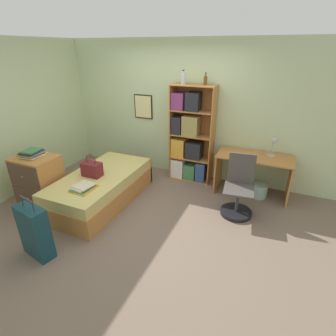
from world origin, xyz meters
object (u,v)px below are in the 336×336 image
bottle_brown (205,80)px  desk (253,167)px  dresser (39,181)px  desk_chair (238,196)px  waste_bin (259,190)px  bookcase (188,140)px  magazine_pile_on_dresser (32,153)px  bed (102,187)px  desk_lamp (275,142)px  handbag (92,169)px  book_stack_on_bed (83,187)px  bottle_green (183,79)px  suitcase (35,232)px

bottle_brown → desk: bearing=-9.6°
dresser → desk_chair: desk_chair is taller
waste_bin → desk: bearing=158.4°
bookcase → desk: size_ratio=1.46×
magazine_pile_on_dresser → waste_bin: bearing=25.4°
bed → desk_lamp: desk_lamp is taller
handbag → book_stack_on_bed: handbag is taller
desk_lamp → bottle_green: bearing=-179.6°
desk → bed: bearing=-151.7°
bottle_green → desk: (1.38, -0.08, -1.41)m
magazine_pile_on_dresser → bookcase: (2.02, 1.82, -0.07)m
handbag → magazine_pile_on_dresser: size_ratio=1.04×
suitcase → dresser: dresser is taller
handbag → desk: 2.76m
bed → bookcase: 1.84m
bed → handbag: size_ratio=5.02×
bottle_green → bed: bearing=-125.4°
book_stack_on_bed → handbag: bearing=111.0°
handbag → suitcase: handbag is taller
desk_lamp → magazine_pile_on_dresser: bearing=-153.3°
bed → bottle_brown: (1.33, 1.43, 1.67)m
handbag → magazine_pile_on_dresser: magazine_pile_on_dresser is taller
bed → desk_lamp: bearing=27.3°
handbag → dresser: bearing=-155.5°
handbag → desk: handbag is taller
magazine_pile_on_dresser → bookcase: bookcase is taller
handbag → dresser: handbag is taller
desk → desk_chair: (-0.12, -0.72, -0.21)m
bed → handbag: handbag is taller
bookcase → desk_lamp: size_ratio=4.73×
suitcase → bookcase: size_ratio=0.45×
bookcase → desk_chair: bookcase is taller
handbag → dresser: 0.92m
handbag → bottle_brown: bottle_brown is taller
dresser → desk_lamp: (3.50, 1.82, 0.57)m
bed → magazine_pile_on_dresser: magazine_pile_on_dresser is taller
magazine_pile_on_dresser → dresser: bearing=-30.8°
bed → suitcase: size_ratio=2.32×
book_stack_on_bed → magazine_pile_on_dresser: 1.10m
magazine_pile_on_dresser → bottle_brown: bearing=39.3°
dresser → bottle_brown: bearing=40.6°
bed → dresser: 1.02m
magazine_pile_on_dresser → desk_lamp: desk_lamp is taller
magazine_pile_on_dresser → desk_lamp: 3.98m
dresser → desk: 3.65m
handbag → book_stack_on_bed: bearing=-69.0°
bed → dresser: size_ratio=2.30×
book_stack_on_bed → bottle_green: 2.48m
book_stack_on_bed → suitcase: 0.92m
desk_chair → waste_bin: 0.74m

